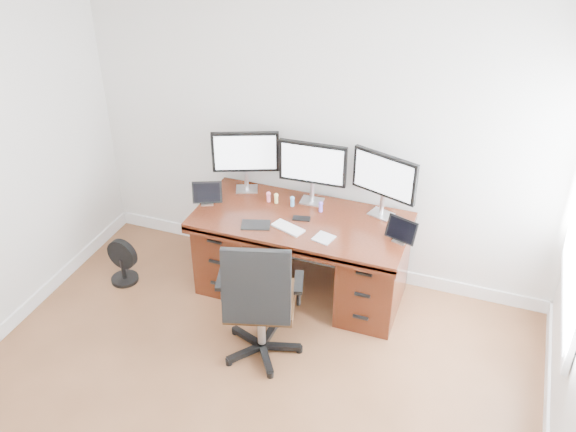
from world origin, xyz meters
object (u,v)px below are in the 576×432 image
(monitor_center, at_px, (313,165))
(keyboard, at_px, (288,228))
(floor_fan, at_px, (122,262))
(office_chair, at_px, (260,320))
(desk, at_px, (302,252))

(monitor_center, xyz_separation_m, keyboard, (-0.05, -0.44, -0.33))
(floor_fan, bearing_deg, office_chair, -11.09)
(office_chair, relative_size, monitor_center, 1.94)
(office_chair, distance_m, floor_fan, 1.53)
(monitor_center, bearing_deg, office_chair, -94.44)
(desk, bearing_deg, keyboard, -102.40)
(desk, relative_size, office_chair, 1.59)
(monitor_center, relative_size, keyboard, 2.14)
(desk, xyz_separation_m, floor_fan, (-1.49, -0.40, -0.21))
(floor_fan, height_order, keyboard, keyboard)
(office_chair, height_order, floor_fan, office_chair)
(office_chair, distance_m, keyboard, 0.74)
(keyboard, bearing_deg, office_chair, -68.37)
(floor_fan, relative_size, keyboard, 1.57)
(floor_fan, bearing_deg, desk, 20.32)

